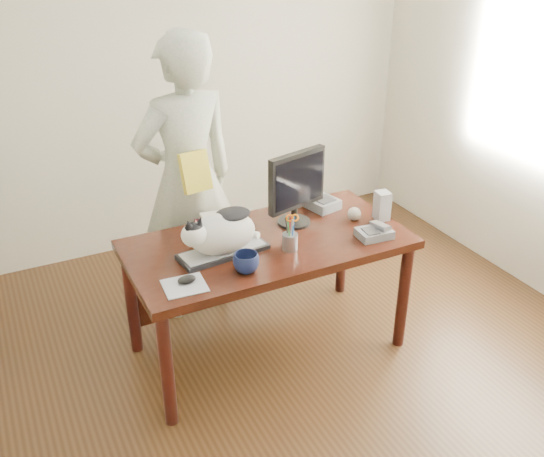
{
  "coord_description": "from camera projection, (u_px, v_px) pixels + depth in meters",
  "views": [
    {
      "loc": [
        -1.33,
        -2.11,
        2.4
      ],
      "look_at": [
        0.0,
        0.55,
        0.85
      ],
      "focal_mm": 40.0,
      "sensor_mm": 36.0,
      "label": 1
    }
  ],
  "objects": [
    {
      "name": "room",
      "position": [
        327.0,
        180.0,
        2.69
      ],
      "size": [
        4.5,
        4.5,
        4.5
      ],
      "color": "black",
      "rests_on": "ground"
    },
    {
      "name": "desk",
      "position": [
        262.0,
        257.0,
        3.57
      ],
      "size": [
        1.6,
        0.8,
        0.75
      ],
      "color": "black",
      "rests_on": "ground"
    },
    {
      "name": "keyboard",
      "position": [
        223.0,
        251.0,
        3.3
      ],
      "size": [
        0.51,
        0.23,
        0.03
      ],
      "rotation": [
        0.0,
        0.0,
        0.1
      ],
      "color": "black",
      "rests_on": "desk"
    },
    {
      "name": "cat",
      "position": [
        220.0,
        232.0,
        3.23
      ],
      "size": [
        0.48,
        0.28,
        0.27
      ],
      "rotation": [
        0.0,
        0.0,
        0.1
      ],
      "color": "white",
      "rests_on": "keyboard"
    },
    {
      "name": "monitor",
      "position": [
        297.0,
        185.0,
        3.5
      ],
      "size": [
        0.4,
        0.24,
        0.45
      ],
      "rotation": [
        0.0,
        0.0,
        0.26
      ],
      "color": "black",
      "rests_on": "desk"
    },
    {
      "name": "pen_cup",
      "position": [
        290.0,
        240.0,
        3.32
      ],
      "size": [
        0.11,
        0.11,
        0.22
      ],
      "rotation": [
        0.0,
        0.0,
        -0.34
      ],
      "color": "gray",
      "rests_on": "desk"
    },
    {
      "name": "mousepad",
      "position": [
        185.0,
        286.0,
        3.02
      ],
      "size": [
        0.22,
        0.21,
        0.0
      ],
      "rotation": [
        0.0,
        0.0,
        -0.08
      ],
      "color": "silver",
      "rests_on": "desk"
    },
    {
      "name": "mouse",
      "position": [
        187.0,
        279.0,
        3.03
      ],
      "size": [
        0.1,
        0.07,
        0.04
      ],
      "rotation": [
        0.0,
        0.0,
        -0.08
      ],
      "color": "black",
      "rests_on": "mousepad"
    },
    {
      "name": "coffee_mug",
      "position": [
        246.0,
        263.0,
        3.11
      ],
      "size": [
        0.18,
        0.18,
        0.11
      ],
      "primitive_type": "imported",
      "rotation": [
        0.0,
        0.0,
        0.41
      ],
      "color": "#0D1435",
      "rests_on": "desk"
    },
    {
      "name": "phone",
      "position": [
        375.0,
        232.0,
        3.46
      ],
      "size": [
        0.2,
        0.17,
        0.09
      ],
      "rotation": [
        0.0,
        0.0,
        -0.08
      ],
      "color": "slate",
      "rests_on": "desk"
    },
    {
      "name": "speaker",
      "position": [
        382.0,
        206.0,
        3.64
      ],
      "size": [
        0.09,
        0.1,
        0.18
      ],
      "rotation": [
        0.0,
        0.0,
        -0.13
      ],
      "color": "#98999B",
      "rests_on": "desk"
    },
    {
      "name": "baseball",
      "position": [
        354.0,
        214.0,
        3.65
      ],
      "size": [
        0.08,
        0.08,
        0.08
      ],
      "rotation": [
        0.0,
        0.0,
        -0.15
      ],
      "color": "beige",
      "rests_on": "desk"
    },
    {
      "name": "book_stack",
      "position": [
        217.0,
        222.0,
        3.56
      ],
      "size": [
        0.26,
        0.22,
        0.09
      ],
      "rotation": [
        0.0,
        0.0,
        -0.2
      ],
      "color": "#491319",
      "rests_on": "desk"
    },
    {
      "name": "calculator",
      "position": [
        320.0,
        202.0,
        3.82
      ],
      "size": [
        0.21,
        0.25,
        0.07
      ],
      "rotation": [
        0.0,
        0.0,
        0.21
      ],
      "color": "slate",
      "rests_on": "desk"
    },
    {
      "name": "person",
      "position": [
        187.0,
        181.0,
        3.76
      ],
      "size": [
        0.73,
        0.54,
        1.85
      ],
      "primitive_type": "imported",
      "rotation": [
        0.0,
        0.0,
        3.29
      ],
      "color": "silver",
      "rests_on": "ground"
    },
    {
      "name": "held_book",
      "position": [
        195.0,
        172.0,
        3.56
      ],
      "size": [
        0.19,
        0.13,
        0.24
      ],
      "rotation": [
        0.0,
        0.0,
        0.15
      ],
      "color": "gold",
      "rests_on": "person"
    }
  ]
}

